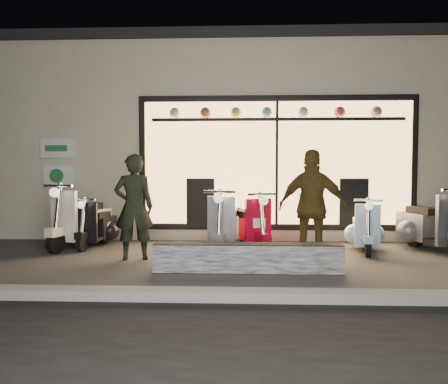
# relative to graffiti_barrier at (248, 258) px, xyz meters

# --- Properties ---
(ground) EXTENTS (40.00, 40.00, 0.00)m
(ground) POSITION_rel_graffiti_barrier_xyz_m (-0.20, 0.65, -0.20)
(ground) COLOR #383533
(ground) RESTS_ON ground
(kerb) EXTENTS (40.00, 0.25, 0.12)m
(kerb) POSITION_rel_graffiti_barrier_xyz_m (-0.20, -1.35, -0.14)
(kerb) COLOR slate
(kerb) RESTS_ON ground
(shop_building) EXTENTS (10.20, 6.23, 4.20)m
(shop_building) POSITION_rel_graffiti_barrier_xyz_m (-0.20, 5.63, 1.90)
(shop_building) COLOR beige
(shop_building) RESTS_ON ground
(graffiti_barrier) EXTENTS (2.62, 0.28, 0.40)m
(graffiti_barrier) POSITION_rel_graffiti_barrier_xyz_m (0.00, 0.00, 0.00)
(graffiti_barrier) COLOR black
(graffiti_barrier) RESTS_ON ground
(scooter_silver) EXTENTS (0.65, 1.47, 1.04)m
(scooter_silver) POSITION_rel_graffiti_barrier_xyz_m (-0.31, 1.61, 0.22)
(scooter_silver) COLOR black
(scooter_silver) RESTS_ON ground
(scooter_red) EXTENTS (0.79, 1.38, 1.00)m
(scooter_red) POSITION_rel_graffiti_barrier_xyz_m (-0.01, 1.65, 0.20)
(scooter_red) COLOR black
(scooter_red) RESTS_ON ground
(scooter_black) EXTENTS (0.49, 1.25, 0.89)m
(scooter_black) POSITION_rel_graffiti_barrier_xyz_m (-2.77, 1.99, 0.16)
(scooter_black) COLOR black
(scooter_black) RESTS_ON ground
(scooter_cream) EXTENTS (0.78, 1.57, 1.12)m
(scooter_cream) POSITION_rel_graffiti_barrier_xyz_m (-3.02, 1.98, 0.25)
(scooter_cream) COLOR black
(scooter_cream) RESTS_ON ground
(scooter_blue) EXTENTS (0.56, 1.27, 0.90)m
(scooter_blue) POSITION_rel_graffiti_barrier_xyz_m (2.09, 1.73, 0.16)
(scooter_blue) COLOR black
(scooter_blue) RESTS_ON ground
(scooter_grey) EXTENTS (0.77, 1.50, 1.07)m
(scooter_grey) POSITION_rel_graffiti_barrier_xyz_m (3.18, 1.86, 0.23)
(scooter_grey) COLOR black
(scooter_grey) RESTS_ON ground
(man) EXTENTS (0.68, 0.52, 1.67)m
(man) POSITION_rel_graffiti_barrier_xyz_m (-1.78, 0.77, 0.63)
(man) COLOR black
(man) RESTS_ON ground
(woman) EXTENTS (1.08, 0.65, 1.73)m
(woman) POSITION_rel_graffiti_barrier_xyz_m (0.98, 0.51, 0.66)
(woman) COLOR brown
(woman) RESTS_ON ground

